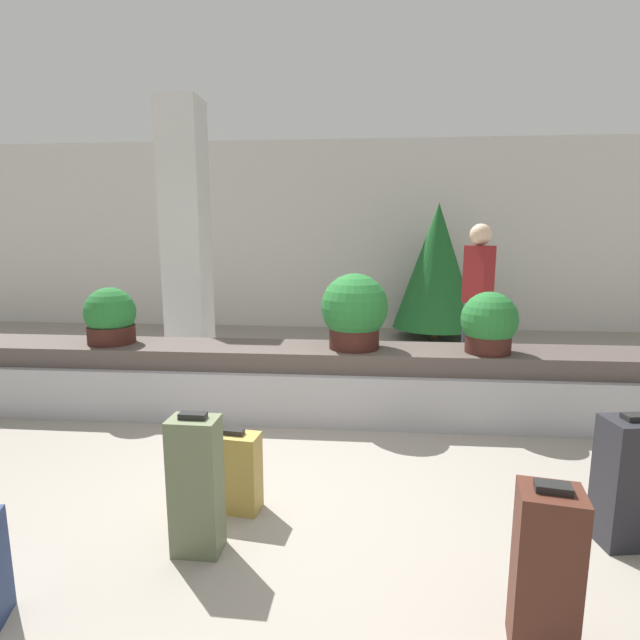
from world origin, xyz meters
name	(u,v)px	position (x,y,z in m)	size (l,w,h in m)	color
ground_plane	(298,503)	(0.00, 0.00, 0.00)	(18.00, 18.00, 0.00)	gray
back_wall	(342,236)	(0.00, 5.87, 1.60)	(18.00, 0.06, 3.20)	beige
carousel	(320,382)	(0.00, 1.57, 0.30)	(7.59, 0.77, 0.64)	#9E9EA3
pillar	(186,238)	(-1.76, 3.09, 1.60)	(0.48, 0.48, 3.20)	silver
suitcase_0	(546,572)	(1.13, -1.02, 0.35)	(0.27, 0.25, 0.73)	#472319
suitcase_1	(635,481)	(1.86, -0.23, 0.36)	(0.39, 0.28, 0.73)	#232328
suitcase_2	(228,471)	(-0.41, -0.10, 0.25)	(0.41, 0.22, 0.51)	#A3843D
suitcase_4	(196,485)	(-0.46, -0.52, 0.37)	(0.26, 0.18, 0.77)	#5B6647
potted_plant_0	(489,324)	(1.47, 1.49, 0.89)	(0.48, 0.48, 0.53)	#381914
potted_plant_1	(110,317)	(-1.97, 1.55, 0.88)	(0.47, 0.47, 0.53)	#381914
potted_plant_2	(354,312)	(0.31, 1.55, 0.97)	(0.60, 0.60, 0.68)	#381914
traveler_0	(478,285)	(1.71, 3.06, 1.07)	(0.33, 0.36, 1.77)	#282833
decorated_tree	(437,266)	(1.51, 5.07, 1.15)	(1.32, 1.32, 2.11)	#4C331E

